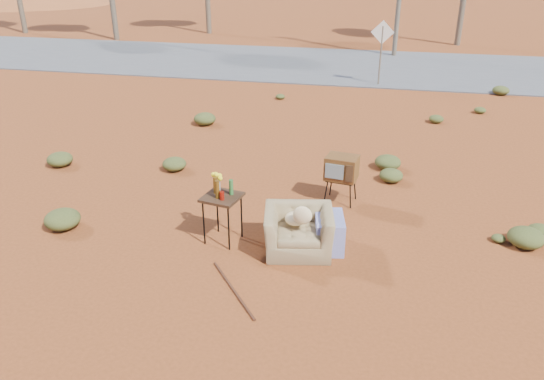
# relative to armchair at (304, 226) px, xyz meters

# --- Properties ---
(ground) EXTENTS (140.00, 140.00, 0.00)m
(ground) POSITION_rel_armchair_xyz_m (-0.67, -0.62, -0.44)
(ground) COLOR brown
(ground) RESTS_ON ground
(highway) EXTENTS (140.00, 7.00, 0.04)m
(highway) POSITION_rel_armchair_xyz_m (-0.67, 14.38, -0.42)
(highway) COLOR #565659
(highway) RESTS_ON ground
(dirt_mound) EXTENTS (26.00, 18.00, 2.00)m
(dirt_mound) POSITION_rel_armchair_xyz_m (-30.67, 33.38, -0.44)
(dirt_mound) COLOR #9E5026
(dirt_mound) RESTS_ON ground
(armchair) EXTENTS (1.35, 1.02, 0.94)m
(armchair) POSITION_rel_armchair_xyz_m (0.00, 0.00, 0.00)
(armchair) COLOR olive
(armchair) RESTS_ON ground
(tv_unit) EXTENTS (0.64, 0.55, 0.93)m
(tv_unit) POSITION_rel_armchair_xyz_m (0.40, 1.88, 0.25)
(tv_unit) COLOR black
(tv_unit) RESTS_ON ground
(side_table) EXTENTS (0.67, 0.67, 1.14)m
(side_table) POSITION_rel_armchair_xyz_m (-1.39, 0.05, 0.41)
(side_table) COLOR #332212
(side_table) RESTS_ON ground
(rusty_bar) EXTENTS (0.96, 1.22, 0.04)m
(rusty_bar) POSITION_rel_armchair_xyz_m (-0.81, -1.33, -0.42)
(rusty_bar) COLOR #522716
(rusty_bar) RESTS_ON ground
(road_sign) EXTENTS (0.78, 0.06, 2.19)m
(road_sign) POSITION_rel_armchair_xyz_m (0.83, 11.38, 1.06)
(road_sign) COLOR brown
(road_sign) RESTS_ON ground
(scrub_patch) EXTENTS (17.49, 8.07, 0.33)m
(scrub_patch) POSITION_rel_armchair_xyz_m (-1.50, 3.79, -0.30)
(scrub_patch) COLOR #444A20
(scrub_patch) RESTS_ON ground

